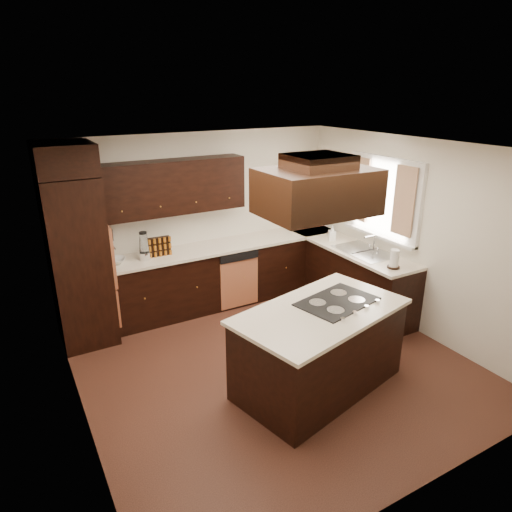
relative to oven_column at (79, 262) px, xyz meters
name	(u,v)px	position (x,y,z in m)	size (l,w,h in m)	color
floor	(274,365)	(1.78, -1.71, -1.07)	(4.20, 4.20, 0.02)	brown
ceiling	(277,147)	(1.78, -1.71, 1.45)	(4.20, 4.20, 0.02)	white
wall_back	(199,220)	(1.78, 0.40, 0.19)	(4.20, 0.02, 2.50)	silver
wall_front	(432,361)	(1.78, -3.81, 0.19)	(4.20, 0.02, 2.50)	silver
wall_left	(69,309)	(-0.33, -1.71, 0.19)	(0.02, 4.20, 2.50)	silver
wall_right	(413,236)	(3.88, -1.71, 0.19)	(0.02, 4.20, 2.50)	silver
oven_column	(79,262)	(0.00, 0.00, 0.00)	(0.65, 0.75, 2.12)	black
wall_oven_face	(107,252)	(0.35, 0.00, 0.06)	(0.05, 0.62, 0.78)	#BC6A44
base_cabinets_back	(212,277)	(1.81, 0.09, -0.62)	(2.93, 0.60, 0.88)	black
base_cabinets_right	(345,275)	(3.58, -0.80, -0.62)	(0.60, 2.40, 0.88)	black
countertop_back	(211,248)	(1.81, 0.08, -0.16)	(2.93, 0.63, 0.04)	beige
countertop_right	(347,246)	(3.56, -0.80, -0.16)	(0.63, 2.40, 0.04)	beige
upper_cabinets	(173,187)	(1.34, 0.23, 0.75)	(2.00, 0.34, 0.72)	black
dishwasher_front	(239,283)	(2.10, -0.20, -0.66)	(0.60, 0.05, 0.72)	#BC6A44
window_frame	(383,198)	(3.85, -1.16, 0.59)	(0.06, 1.32, 1.12)	white
window_pane	(385,198)	(3.87, -1.16, 0.59)	(0.00, 1.20, 1.00)	white
curtain_left	(404,201)	(3.79, -1.57, 0.64)	(0.02, 0.34, 0.90)	beige
curtain_right	(359,189)	(3.79, -0.74, 0.64)	(0.02, 0.34, 0.90)	beige
sink_rim	(364,251)	(3.58, -1.16, -0.14)	(0.52, 0.84, 0.01)	silver
island	(319,350)	(1.98, -2.28, -0.62)	(1.76, 0.96, 0.88)	black
island_top	(321,311)	(1.98, -2.28, -0.16)	(1.83, 1.03, 0.04)	beige
cooktop	(337,301)	(2.24, -2.22, -0.13)	(0.83, 0.56, 0.01)	black
range_hood	(317,191)	(1.88, -2.25, 1.10)	(1.05, 0.72, 0.42)	black
hood_duct	(318,162)	(1.88, -2.25, 1.38)	(0.55, 0.50, 0.13)	black
blender_base	(145,256)	(0.83, 0.05, -0.09)	(0.15, 0.15, 0.10)	silver
blender_pitcher	(144,243)	(0.83, 0.05, 0.09)	(0.13, 0.13, 0.26)	silver
spice_rack	(159,247)	(1.05, 0.10, -0.01)	(0.31, 0.08, 0.26)	black
mixing_bowl	(115,261)	(0.45, 0.10, -0.11)	(0.27, 0.27, 0.07)	white
soap_bottle	(332,233)	(3.51, -0.53, -0.03)	(0.10, 0.10, 0.22)	white
paper_towel	(394,259)	(3.48, -1.80, -0.02)	(0.11, 0.11, 0.24)	white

